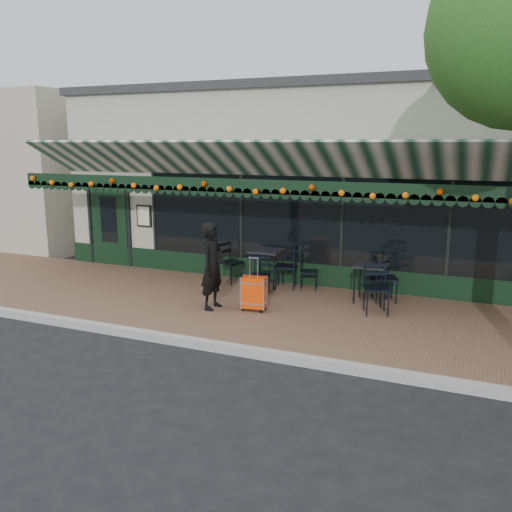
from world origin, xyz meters
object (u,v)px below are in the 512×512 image
at_px(woman, 212,266).
at_px(chair_solo, 231,263).
at_px(chair_b_front, 260,276).
at_px(chair_a_right, 385,279).
at_px(cafe_table_a, 371,268).
at_px(cafe_table_b, 267,254).
at_px(chair_b_left, 286,267).
at_px(chair_b_right, 309,272).
at_px(chair_a_left, 376,279).
at_px(suitcase, 254,293).
at_px(chair_a_front, 377,289).

height_order(woman, chair_solo, woman).
bearing_deg(chair_b_front, chair_a_right, 6.66).
bearing_deg(woman, chair_solo, 18.59).
distance_m(cafe_table_a, cafe_table_b, 2.43).
bearing_deg(chair_b_left, chair_solo, -100.26).
height_order(cafe_table_a, chair_b_right, chair_b_right).
bearing_deg(woman, chair_a_left, -53.87).
relative_size(cafe_table_b, chair_b_right, 1.05).
bearing_deg(chair_b_left, chair_a_left, 74.28).
height_order(chair_a_right, chair_b_right, chair_a_right).
bearing_deg(cafe_table_b, suitcase, -75.71).
bearing_deg(cafe_table_a, chair_b_right, 162.31).
xyz_separation_m(suitcase, chair_a_right, (2.20, 1.59, 0.13)).
height_order(suitcase, chair_a_left, suitcase).
relative_size(woman, cafe_table_a, 2.14).
xyz_separation_m(chair_a_left, chair_b_front, (-2.36, -0.55, -0.02)).
bearing_deg(chair_b_front, chair_b_left, 59.79).
bearing_deg(suitcase, chair_a_left, 30.82).
height_order(woman, suitcase, woman).
bearing_deg(chair_b_front, woman, -113.60).
height_order(cafe_table_b, chair_b_front, cafe_table_b).
xyz_separation_m(chair_a_right, chair_b_left, (-2.20, 0.21, 0.00)).
bearing_deg(chair_a_right, suitcase, 104.07).
bearing_deg(chair_a_left, chair_solo, -78.12).
distance_m(suitcase, chair_a_front, 2.31).
xyz_separation_m(chair_a_front, chair_solo, (-3.52, 1.03, -0.01)).
distance_m(suitcase, chair_b_front, 1.16).
height_order(chair_a_left, chair_solo, chair_solo).
distance_m(chair_b_left, chair_b_right, 0.52).
distance_m(cafe_table_a, chair_a_left, 0.37).
relative_size(cafe_table_a, chair_a_right, 0.82).
bearing_deg(chair_b_right, chair_b_front, 118.89).
distance_m(woman, chair_a_front, 3.14).
bearing_deg(chair_a_front, woman, 176.67).
relative_size(cafe_table_b, chair_a_right, 0.86).
height_order(suitcase, chair_a_front, suitcase).
height_order(chair_a_front, chair_b_left, chair_b_left).
height_order(chair_a_front, chair_solo, chair_a_front).
relative_size(suitcase, cafe_table_b, 1.26).
bearing_deg(chair_a_front, chair_b_front, 151.47).
xyz_separation_m(cafe_table_b, chair_b_left, (0.46, 0.00, -0.26)).
xyz_separation_m(chair_a_left, chair_a_front, (0.18, -0.93, 0.05)).
height_order(woman, chair_b_front, woman).
xyz_separation_m(chair_b_left, chair_solo, (-1.33, -0.04, -0.02)).
bearing_deg(suitcase, chair_a_front, 9.79).
relative_size(chair_a_front, chair_b_front, 1.17).
relative_size(suitcase, chair_b_right, 1.32).
distance_m(cafe_table_a, chair_b_right, 1.53).
bearing_deg(chair_a_front, cafe_table_a, 89.78).
xyz_separation_m(chair_a_right, chair_b_front, (-2.54, -0.48, -0.07)).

